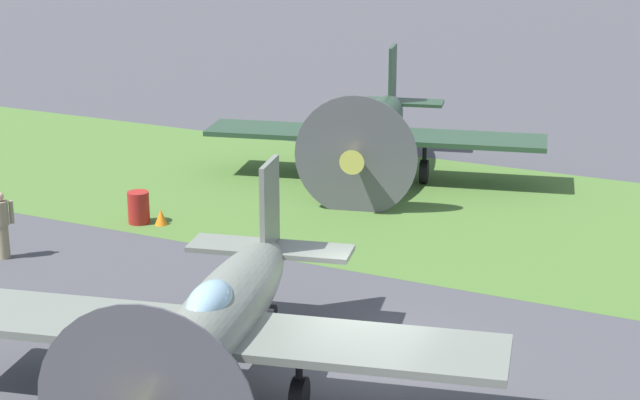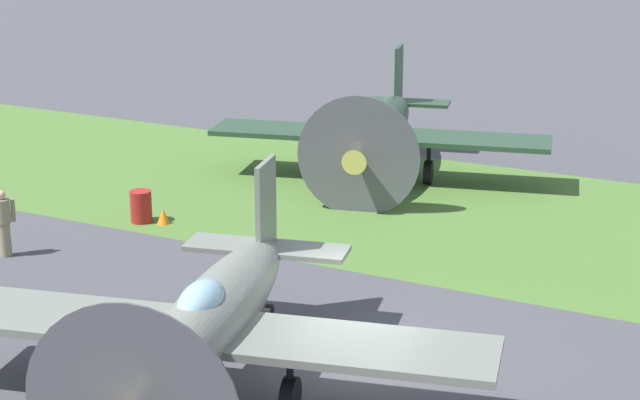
# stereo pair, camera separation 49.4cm
# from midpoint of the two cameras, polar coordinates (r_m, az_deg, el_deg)

# --- Properties ---
(ground_plane) EXTENTS (160.00, 160.00, 0.00)m
(ground_plane) POSITION_cam_midpoint_polar(r_m,az_deg,el_deg) (21.47, 1.75, -8.61)
(ground_plane) COLOR #424247
(grass_verge) EXTENTS (120.00, 11.00, 0.01)m
(grass_verge) POSITION_cam_midpoint_polar(r_m,az_deg,el_deg) (30.18, 9.58, -1.11)
(grass_verge) COLOR #476B2D
(grass_verge) RESTS_ON ground
(airplane_lead) EXTENTS (10.62, 8.50, 3.77)m
(airplane_lead) POSITION_cam_midpoint_polar(r_m,az_deg,el_deg) (19.53, -6.15, -6.34)
(airplane_lead) COLOR slate
(airplane_lead) RESTS_ON ground
(airplane_wingman) EXTENTS (10.78, 8.64, 3.82)m
(airplane_wingman) POSITION_cam_midpoint_polar(r_m,az_deg,el_deg) (33.70, 2.58, 3.85)
(airplane_wingman) COLOR #233D28
(airplane_wingman) RESTS_ON ground
(ground_crew_mechanic) EXTENTS (0.48, 0.48, 1.73)m
(ground_crew_mechanic) POSITION_cam_midpoint_polar(r_m,az_deg,el_deg) (27.89, -17.16, -1.22)
(ground_crew_mechanic) COLOR #847A5B
(ground_crew_mechanic) RESTS_ON ground
(fuel_drum) EXTENTS (0.60, 0.60, 0.90)m
(fuel_drum) POSITION_cam_midpoint_polar(r_m,az_deg,el_deg) (29.93, -10.15, -0.40)
(fuel_drum) COLOR maroon
(fuel_drum) RESTS_ON ground
(runway_marker_cone) EXTENTS (0.36, 0.36, 0.44)m
(runway_marker_cone) POSITION_cam_midpoint_polar(r_m,az_deg,el_deg) (29.75, -8.98, -0.91)
(runway_marker_cone) COLOR orange
(runway_marker_cone) RESTS_ON ground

